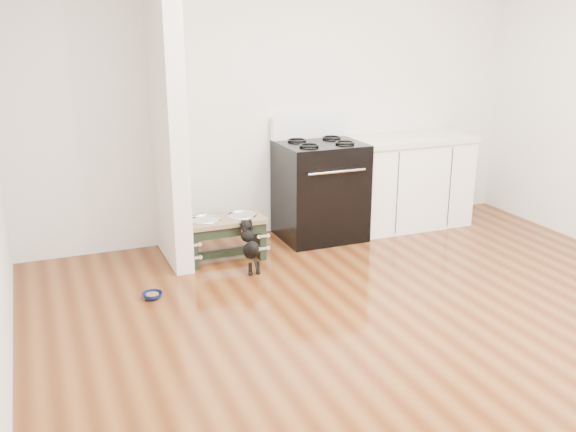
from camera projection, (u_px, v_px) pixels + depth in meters
The scene contains 8 objects.
ground at pixel (423, 340), 4.22m from camera, with size 5.00×5.00×0.00m, color #4E240D.
room_shell at pixel (440, 91), 3.74m from camera, with size 5.00×5.00×5.00m.
partition_wall at pixel (167, 104), 5.25m from camera, with size 0.15×0.80×2.70m, color silver.
oven_range at pixel (320, 189), 6.07m from camera, with size 0.76×0.69×1.14m.
cabinet_run at pixel (407, 181), 6.45m from camera, with size 1.24×0.64×0.91m.
dog_feeder at pixel (224, 230), 5.55m from camera, with size 0.69×0.37×0.39m.
puppy at pixel (250, 244), 5.32m from camera, with size 0.12×0.36×0.42m.
floor_bowl at pixel (152, 296), 4.84m from camera, with size 0.16×0.16×0.05m.
Camera 1 is at (-2.25, -3.17, 2.03)m, focal length 40.00 mm.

